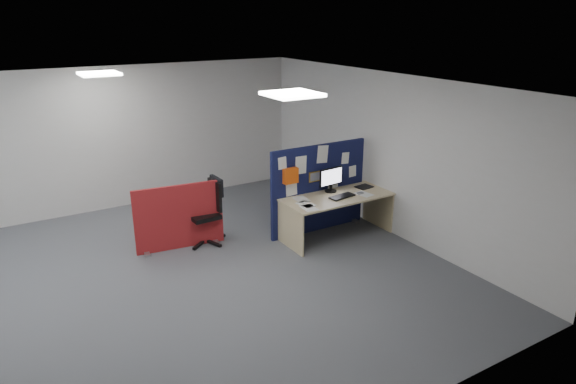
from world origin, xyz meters
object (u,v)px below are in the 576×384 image
navy_divider (317,188)px  monitor_main (331,179)px  main_desk (335,204)px  office_chair (209,207)px  red_divider (179,218)px

navy_divider → monitor_main: (0.16, -0.17, 0.19)m
main_desk → office_chair: office_chair is taller
navy_divider → monitor_main: size_ratio=3.88×
red_divider → office_chair: 0.52m
office_chair → navy_divider: bearing=-18.8°
office_chair → monitor_main: bearing=-22.1°
main_desk → monitor_main: monitor_main is taller
monitor_main → navy_divider: bearing=128.0°
main_desk → red_divider: red_divider is taller
navy_divider → office_chair: size_ratio=1.74×
main_desk → navy_divider: bearing=109.1°
main_desk → red_divider: 2.57m
red_divider → main_desk: bearing=-13.5°
monitor_main → red_divider: size_ratio=0.34×
navy_divider → red_divider: 2.36m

